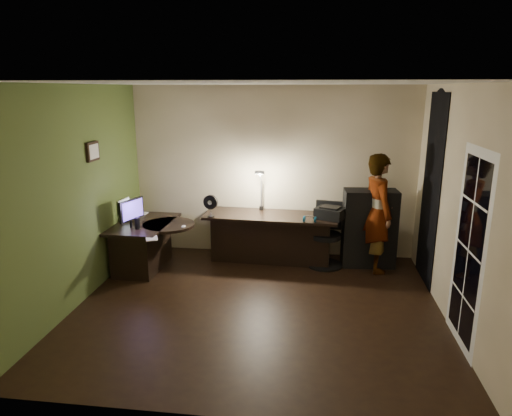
# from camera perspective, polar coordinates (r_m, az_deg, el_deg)

# --- Properties ---
(floor) EXTENTS (4.50, 4.00, 0.01)m
(floor) POSITION_cam_1_polar(r_m,az_deg,el_deg) (5.83, 0.17, -12.30)
(floor) COLOR black
(floor) RESTS_ON ground
(ceiling) EXTENTS (4.50, 4.00, 0.01)m
(ceiling) POSITION_cam_1_polar(r_m,az_deg,el_deg) (5.19, 0.19, 15.40)
(ceiling) COLOR silver
(ceiling) RESTS_ON floor
(wall_back) EXTENTS (4.50, 0.01, 2.70)m
(wall_back) POSITION_cam_1_polar(r_m,az_deg,el_deg) (7.30, 2.12, 4.51)
(wall_back) COLOR #C5B491
(wall_back) RESTS_ON floor
(wall_front) EXTENTS (4.50, 0.01, 2.70)m
(wall_front) POSITION_cam_1_polar(r_m,az_deg,el_deg) (3.46, -3.92, -7.26)
(wall_front) COLOR #C5B491
(wall_front) RESTS_ON floor
(wall_left) EXTENTS (0.01, 4.00, 2.70)m
(wall_left) POSITION_cam_1_polar(r_m,az_deg,el_deg) (6.05, -21.54, 1.33)
(wall_left) COLOR #C5B491
(wall_left) RESTS_ON floor
(wall_right) EXTENTS (0.01, 4.00, 2.70)m
(wall_right) POSITION_cam_1_polar(r_m,az_deg,el_deg) (5.56, 23.93, -0.04)
(wall_right) COLOR #C5B491
(wall_right) RESTS_ON floor
(green_wall_overlay) EXTENTS (0.00, 4.00, 2.70)m
(green_wall_overlay) POSITION_cam_1_polar(r_m,az_deg,el_deg) (6.04, -21.41, 1.33)
(green_wall_overlay) COLOR #495D28
(green_wall_overlay) RESTS_ON floor
(arched_doorway) EXTENTS (0.01, 0.90, 2.60)m
(arched_doorway) POSITION_cam_1_polar(r_m,az_deg,el_deg) (6.64, 21.04, 2.06)
(arched_doorway) COLOR black
(arched_doorway) RESTS_ON floor
(french_door) EXTENTS (0.02, 0.92, 2.10)m
(french_door) POSITION_cam_1_polar(r_m,az_deg,el_deg) (5.13, 25.08, -4.83)
(french_door) COLOR white
(french_door) RESTS_ON floor
(framed_picture) EXTENTS (0.04, 0.30, 0.25)m
(framed_picture) POSITION_cam_1_polar(r_m,az_deg,el_deg) (6.34, -19.76, 6.67)
(framed_picture) COLOR black
(framed_picture) RESTS_ON wall_left
(desk_left) EXTENTS (0.80, 1.26, 0.72)m
(desk_left) POSITION_cam_1_polar(r_m,az_deg,el_deg) (7.06, -13.69, -4.59)
(desk_left) COLOR black
(desk_left) RESTS_ON floor
(desk_right) EXTENTS (2.06, 0.82, 0.76)m
(desk_right) POSITION_cam_1_polar(r_m,az_deg,el_deg) (7.13, 1.85, -3.78)
(desk_right) COLOR black
(desk_right) RESTS_ON floor
(cabinet) EXTENTS (0.81, 0.44, 1.18)m
(cabinet) POSITION_cam_1_polar(r_m,az_deg,el_deg) (7.13, 13.96, -2.46)
(cabinet) COLOR black
(cabinet) RESTS_ON floor
(laptop_stand) EXTENTS (0.24, 0.21, 0.09)m
(laptop_stand) POSITION_cam_1_polar(r_m,az_deg,el_deg) (7.18, -14.78, -1.09)
(laptop_stand) COLOR silver
(laptop_stand) RESTS_ON desk_left
(laptop) EXTENTS (0.37, 0.36, 0.23)m
(laptop) POSITION_cam_1_polar(r_m,az_deg,el_deg) (7.14, -14.86, 0.14)
(laptop) COLOR silver
(laptop) RESTS_ON laptop_stand
(monitor) EXTENTS (0.24, 0.48, 0.31)m
(monitor) POSITION_cam_1_polar(r_m,az_deg,el_deg) (6.74, -15.39, -1.20)
(monitor) COLOR black
(monitor) RESTS_ON desk_left
(mouse) EXTENTS (0.09, 0.11, 0.04)m
(mouse) POSITION_cam_1_polar(r_m,az_deg,el_deg) (6.65, -9.06, -2.31)
(mouse) COLOR silver
(mouse) RESTS_ON desk_left
(phone) EXTENTS (0.09, 0.13, 0.01)m
(phone) POSITION_cam_1_polar(r_m,az_deg,el_deg) (7.05, -11.01, -1.52)
(phone) COLOR black
(phone) RESTS_ON desk_left
(pen) EXTENTS (0.02, 0.15, 0.01)m
(pen) POSITION_cam_1_polar(r_m,az_deg,el_deg) (6.94, -9.11, -1.69)
(pen) COLOR black
(pen) RESTS_ON desk_left
(speaker) EXTENTS (0.09, 0.09, 0.18)m
(speaker) POSITION_cam_1_polar(r_m,az_deg,el_deg) (6.66, -14.60, -1.92)
(speaker) COLOR black
(speaker) RESTS_ON desk_left
(notepad) EXTENTS (0.22, 0.25, 0.01)m
(notepad) POSITION_cam_1_polar(r_m,az_deg,el_deg) (6.26, -12.91, -3.73)
(notepad) COLOR silver
(notepad) RESTS_ON desk_left
(desk_fan) EXTENTS (0.23, 0.15, 0.34)m
(desk_fan) POSITION_cam_1_polar(r_m,az_deg,el_deg) (6.88, -5.67, 0.28)
(desk_fan) COLOR black
(desk_fan) RESTS_ON desk_right
(headphones) EXTENTS (0.21, 0.12, 0.10)m
(headphones) POSITION_cam_1_polar(r_m,az_deg,el_deg) (6.66, 6.72, -1.31)
(headphones) COLOR #13689F
(headphones) RESTS_ON desk_right
(printer) EXTENTS (0.50, 0.45, 0.18)m
(printer) POSITION_cam_1_polar(r_m,az_deg,el_deg) (6.85, 9.27, -0.57)
(printer) COLOR black
(printer) RESTS_ON desk_right
(desk_lamp) EXTENTS (0.24, 0.36, 0.72)m
(desk_lamp) POSITION_cam_1_polar(r_m,az_deg,el_deg) (7.19, 0.69, 2.54)
(desk_lamp) COLOR black
(desk_lamp) RESTS_ON desk_right
(office_chair) EXTENTS (0.63, 0.63, 0.98)m
(office_chair) POSITION_cam_1_polar(r_m,az_deg,el_deg) (6.99, 8.72, -3.41)
(office_chair) COLOR black
(office_chair) RESTS_ON floor
(person) EXTENTS (0.59, 0.72, 1.76)m
(person) POSITION_cam_1_polar(r_m,az_deg,el_deg) (6.89, 14.96, -0.64)
(person) COLOR #D8A88C
(person) RESTS_ON floor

